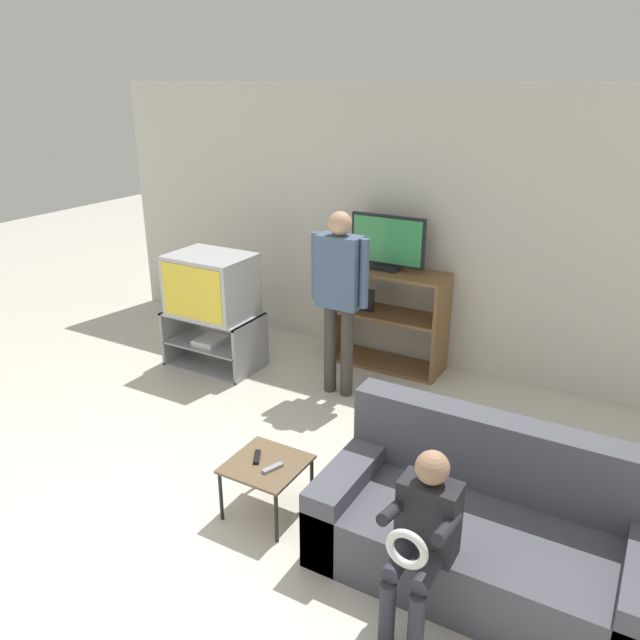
# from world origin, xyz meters

# --- Properties ---
(ground_plane) EXTENTS (18.00, 18.00, 0.00)m
(ground_plane) POSITION_xyz_m (0.00, 0.00, 0.00)
(ground_plane) COLOR beige
(wall_back) EXTENTS (6.40, 0.06, 2.60)m
(wall_back) POSITION_xyz_m (0.00, 3.45, 1.30)
(wall_back) COLOR beige
(wall_back) RESTS_ON ground_plane
(tv_stand) EXTENTS (0.90, 0.54, 0.54)m
(tv_stand) POSITION_xyz_m (-1.32, 2.34, 0.26)
(tv_stand) COLOR #939399
(tv_stand) RESTS_ON ground_plane
(television_main) EXTENTS (0.75, 0.57, 0.58)m
(television_main) POSITION_xyz_m (-1.31, 2.34, 0.82)
(television_main) COLOR #B2B2B7
(television_main) RESTS_ON tv_stand
(media_shelf) EXTENTS (1.13, 0.43, 0.96)m
(media_shelf) POSITION_xyz_m (0.12, 3.17, 0.49)
(media_shelf) COLOR brown
(media_shelf) RESTS_ON ground_plane
(television_flat) EXTENTS (0.73, 0.20, 0.51)m
(television_flat) POSITION_xyz_m (0.09, 3.19, 1.21)
(television_flat) COLOR black
(television_flat) RESTS_ON media_shelf
(snack_table) EXTENTS (0.47, 0.47, 0.37)m
(snack_table) POSITION_xyz_m (0.39, 0.74, 0.33)
(snack_table) COLOR brown
(snack_table) RESTS_ON ground_plane
(remote_control_black) EXTENTS (0.10, 0.14, 0.02)m
(remote_control_black) POSITION_xyz_m (0.31, 0.75, 0.38)
(remote_control_black) COLOR black
(remote_control_black) RESTS_ON snack_table
(remote_control_white) EXTENTS (0.08, 0.15, 0.02)m
(remote_control_white) POSITION_xyz_m (0.46, 0.70, 0.38)
(remote_control_white) COLOR gray
(remote_control_white) RESTS_ON snack_table
(couch) EXTENTS (1.83, 0.87, 0.84)m
(couch) POSITION_xyz_m (1.74, 0.92, 0.28)
(couch) COLOR #4C4C56
(couch) RESTS_ON ground_plane
(person_standing_adult) EXTENTS (0.53, 0.20, 1.63)m
(person_standing_adult) POSITION_xyz_m (0.01, 2.42, 0.99)
(person_standing_adult) COLOR #3D3833
(person_standing_adult) RESTS_ON ground_plane
(person_seated_child) EXTENTS (0.33, 0.43, 0.97)m
(person_seated_child) POSITION_xyz_m (1.55, 0.41, 0.56)
(person_seated_child) COLOR #2D2D38
(person_seated_child) RESTS_ON ground_plane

